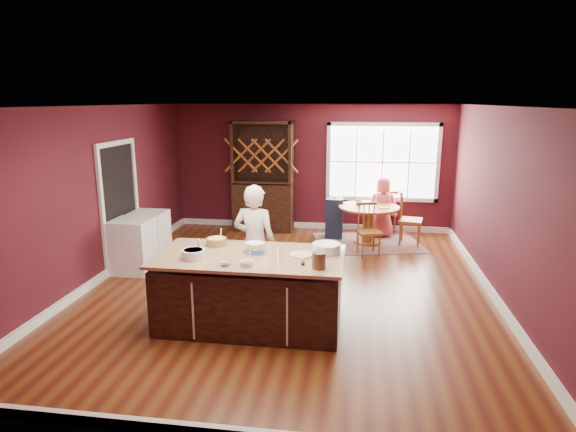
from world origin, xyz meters
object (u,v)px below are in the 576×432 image
at_px(dryer, 149,236).
at_px(toddler, 332,199).
at_px(chair_north, 385,211).
at_px(high_chair, 334,217).
at_px(baker, 255,244).
at_px(hutch, 263,176).
at_px(layer_cake, 255,248).
at_px(washer, 133,246).
at_px(kitchen_island, 250,291).
at_px(chair_east, 411,218).
at_px(dining_table, 369,217).
at_px(seated_woman, 383,207).
at_px(chair_south, 369,230).

bearing_deg(dryer, toddler, 31.79).
xyz_separation_m(chair_north, high_chair, (-1.06, -0.55, -0.03)).
height_order(baker, hutch, hutch).
xyz_separation_m(layer_cake, toddler, (0.74, 4.07, -0.17)).
xyz_separation_m(hutch, washer, (-1.62, -2.94, -0.73)).
relative_size(kitchen_island, dryer, 2.66).
bearing_deg(chair_east, dining_table, 101.75).
distance_m(baker, toddler, 3.54).
height_order(kitchen_island, high_chair, kitchen_island).
relative_size(high_chair, toddler, 3.34).
distance_m(layer_cake, hutch, 4.51).
distance_m(dining_table, hutch, 2.45).
distance_m(chair_east, toddler, 1.63).
height_order(layer_cake, chair_east, chair_east).
relative_size(chair_north, dryer, 1.07).
distance_m(baker, chair_north, 4.43).
relative_size(seated_woman, dryer, 1.44).
relative_size(seated_woman, toddler, 4.82).
height_order(dining_table, dryer, dryer).
bearing_deg(layer_cake, toddler, 79.77).
bearing_deg(chair_east, high_chair, 90.14).
distance_m(layer_cake, chair_east, 4.41).
xyz_separation_m(high_chair, toddler, (-0.06, 0.05, 0.38)).
relative_size(kitchen_island, washer, 2.61).
xyz_separation_m(kitchen_island, chair_north, (1.90, 4.68, 0.03)).
distance_m(kitchen_island, dryer, 3.24).
height_order(baker, washer, baker).
bearing_deg(dryer, seated_woman, 26.80).
bearing_deg(layer_cake, chair_south, 63.15).
relative_size(layer_cake, seated_woman, 0.25).
xyz_separation_m(layer_cake, chair_south, (1.48, 2.92, -0.50)).
bearing_deg(hutch, chair_east, -12.89).
xyz_separation_m(toddler, hutch, (-1.50, 0.37, 0.37)).
bearing_deg(toddler, baker, -104.43).
xyz_separation_m(chair_east, chair_south, (-0.82, -0.81, -0.05)).
height_order(high_chair, washer, washer).
bearing_deg(layer_cake, hutch, 99.79).
distance_m(chair_east, high_chair, 1.54).
relative_size(chair_east, hutch, 0.46).
height_order(chair_south, seated_woman, seated_woman).
distance_m(kitchen_island, dining_table, 4.13).
distance_m(chair_south, high_chair, 1.29).
relative_size(chair_south, hutch, 0.41).
xyz_separation_m(seated_woman, washer, (-4.16, -2.74, -0.18)).
distance_m(high_chair, washer, 4.06).
bearing_deg(washer, kitchen_island, -34.52).
bearing_deg(high_chair, chair_north, 27.03).
bearing_deg(hutch, layer_cake, -80.21).
bearing_deg(seated_woman, dryer, 23.24).
bearing_deg(dining_table, seated_woman, 60.60).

